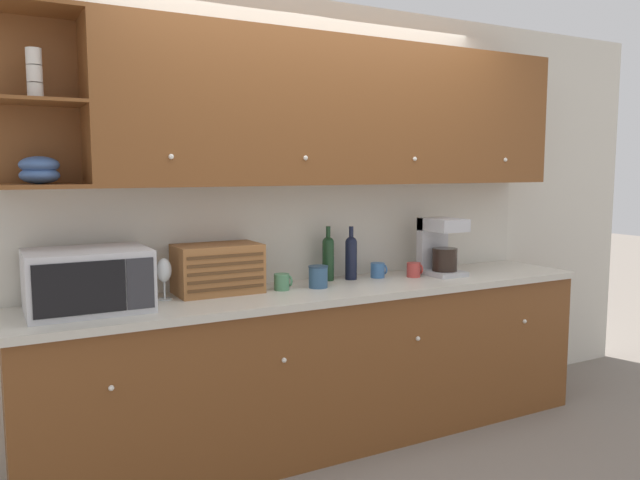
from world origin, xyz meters
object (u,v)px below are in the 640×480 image
(microwave, at_px, (88,280))
(second_wine_bottle, at_px, (351,256))
(mug_patterned_third, at_px, (414,270))
(bread_box, at_px, (218,269))
(mug_blue_second, at_px, (282,282))
(coffee_maker, at_px, (440,246))
(mug, at_px, (378,270))
(storage_canister, at_px, (318,277))
(wine_glass, at_px, (164,272))
(wine_bottle, at_px, (328,256))

(microwave, distance_m, second_wine_bottle, 1.55)
(second_wine_bottle, bearing_deg, mug_patterned_third, -16.67)
(bread_box, xyz_separation_m, mug_patterned_third, (1.25, -0.11, -0.09))
(second_wine_bottle, xyz_separation_m, mug_patterned_third, (0.39, -0.12, -0.10))
(mug_blue_second, distance_m, second_wine_bottle, 0.54)
(second_wine_bottle, bearing_deg, coffee_maker, -11.46)
(second_wine_bottle, bearing_deg, mug, -8.80)
(storage_canister, bearing_deg, wine_glass, 173.98)
(wine_bottle, distance_m, second_wine_bottle, 0.15)
(coffee_maker, bearing_deg, wine_bottle, 168.13)
(microwave, distance_m, wine_bottle, 1.42)
(mug, height_order, mug_patterned_third, mug)
(wine_bottle, bearing_deg, microwave, -173.43)
(microwave, relative_size, wine_glass, 2.57)
(mug_blue_second, height_order, wine_bottle, wine_bottle)
(microwave, relative_size, mug_patterned_third, 5.70)
(microwave, bearing_deg, wine_glass, 11.13)
(wine_glass, xyz_separation_m, wine_bottle, (1.02, 0.09, 0.00))
(microwave, height_order, mug, microwave)
(mug_blue_second, bearing_deg, wine_bottle, 20.68)
(wine_bottle, relative_size, mug, 3.34)
(wine_glass, height_order, mug_patterned_third, wine_glass)
(wine_glass, relative_size, storage_canister, 1.73)
(second_wine_bottle, xyz_separation_m, mug, (0.18, -0.03, -0.10))
(microwave, relative_size, wine_bottle, 1.69)
(mug_patterned_third, bearing_deg, microwave, -179.70)
(mug, bearing_deg, coffee_maker, -12.62)
(second_wine_bottle, relative_size, coffee_maker, 0.90)
(wine_bottle, distance_m, mug_patterned_third, 0.56)
(wine_glass, distance_m, mug, 1.35)
(storage_canister, xyz_separation_m, mug, (0.49, 0.11, -0.02))
(microwave, height_order, bread_box, microwave)
(bread_box, height_order, mug, bread_box)
(mug_blue_second, height_order, mug, same)
(mug, bearing_deg, microwave, -176.70)
(wine_glass, xyz_separation_m, mug_patterned_third, (1.56, -0.07, -0.10))
(bread_box, distance_m, mug, 1.04)
(wine_glass, bearing_deg, wine_bottle, 4.82)
(storage_canister, bearing_deg, microwave, 179.33)
(microwave, distance_m, coffee_maker, 2.14)
(wine_glass, xyz_separation_m, bread_box, (0.30, 0.04, -0.01))
(second_wine_bottle, bearing_deg, bread_box, -179.23)
(storage_canister, distance_m, mug, 0.50)
(microwave, distance_m, bread_box, 0.70)
(mug_blue_second, distance_m, coffee_maker, 1.12)
(wine_glass, distance_m, coffee_maker, 1.76)
(second_wine_bottle, distance_m, coffee_maker, 0.61)
(mug, xyz_separation_m, coffee_maker, (0.41, -0.09, 0.14))
(wine_glass, bearing_deg, mug_blue_second, -4.88)
(microwave, xyz_separation_m, storage_canister, (1.24, -0.01, -0.09))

